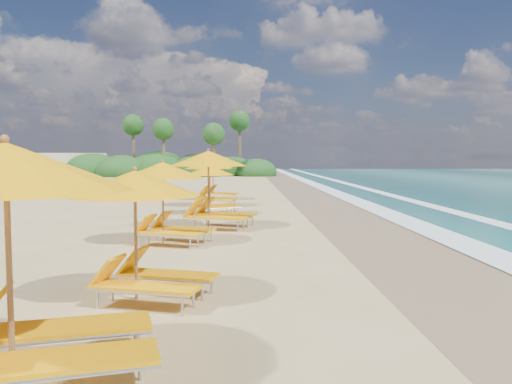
{
  "coord_description": "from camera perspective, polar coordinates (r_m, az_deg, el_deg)",
  "views": [
    {
      "loc": [
        -0.36,
        -16.47,
        2.35
      ],
      "look_at": [
        0.0,
        0.0,
        1.2
      ],
      "focal_mm": 35.56,
      "sensor_mm": 36.0,
      "label": 1
    }
  ],
  "objects": [
    {
      "name": "station_4",
      "position": [
        20.79,
        -4.81,
        0.68
      ],
      "size": [
        2.69,
        2.67,
        2.06
      ],
      "rotation": [
        0.0,
        0.0,
        0.42
      ],
      "color": "olive",
      "rests_on": "ground"
    },
    {
      "name": "treeline",
      "position": [
        62.74,
        -10.05,
        2.7
      ],
      "size": [
        25.8,
        8.8,
        9.74
      ],
      "color": "#163D14",
      "rests_on": "ground"
    },
    {
      "name": "ground",
      "position": [
        16.65,
        0.0,
        -4.12
      ],
      "size": [
        160.0,
        160.0,
        0.0
      ],
      "primitive_type": "plane",
      "color": "tan",
      "rests_on": "ground"
    },
    {
      "name": "surf_foam",
      "position": [
        18.08,
        21.8,
        -3.68
      ],
      "size": [
        4.0,
        160.0,
        0.01
      ],
      "color": "white",
      "rests_on": "ground"
    },
    {
      "name": "station_5",
      "position": [
        24.05,
        -4.97,
        1.43
      ],
      "size": [
        2.74,
        2.62,
        2.29
      ],
      "rotation": [
        0.0,
        0.0,
        -0.18
      ],
      "color": "olive",
      "rests_on": "ground"
    },
    {
      "name": "station_1",
      "position": [
        8.45,
        -12.38,
        -3.73
      ],
      "size": [
        2.74,
        2.66,
        2.19
      ],
      "rotation": [
        0.0,
        0.0,
        -0.27
      ],
      "color": "olive",
      "rests_on": "ground"
    },
    {
      "name": "beach_building",
      "position": [
        68.01,
        -19.84,
        2.96
      ],
      "size": [
        7.0,
        5.0,
        2.8
      ],
      "primitive_type": "cube",
      "color": "beige",
      "rests_on": "ground"
    },
    {
      "name": "station_3",
      "position": [
        16.76,
        -4.73,
        0.96
      ],
      "size": [
        3.33,
        3.25,
        2.62
      ],
      "rotation": [
        0.0,
        0.0,
        -0.32
      ],
      "color": "olive",
      "rests_on": "ground"
    },
    {
      "name": "wet_sand",
      "position": [
        17.2,
        13.47,
        -3.95
      ],
      "size": [
        4.0,
        160.0,
        0.01
      ],
      "primitive_type": "cube",
      "color": "#7D674A",
      "rests_on": "ground"
    },
    {
      "name": "station_0",
      "position": [
        5.68,
        -24.1,
        -5.58
      ],
      "size": [
        3.19,
        3.09,
        2.57
      ],
      "rotation": [
        0.0,
        0.0,
        0.26
      ],
      "color": "olive",
      "rests_on": "ground"
    },
    {
      "name": "station_2",
      "position": [
        13.85,
        -9.78,
        -0.52
      ],
      "size": [
        2.91,
        2.85,
        2.27
      ],
      "rotation": [
        0.0,
        0.0,
        -0.34
      ],
      "color": "olive",
      "rests_on": "ground"
    },
    {
      "name": "station_6",
      "position": [
        27.57,
        -4.53,
        1.7
      ],
      "size": [
        2.9,
        2.87,
        2.23
      ],
      "rotation": [
        0.0,
        0.0,
        -0.39
      ],
      "color": "olive",
      "rests_on": "ground"
    }
  ]
}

